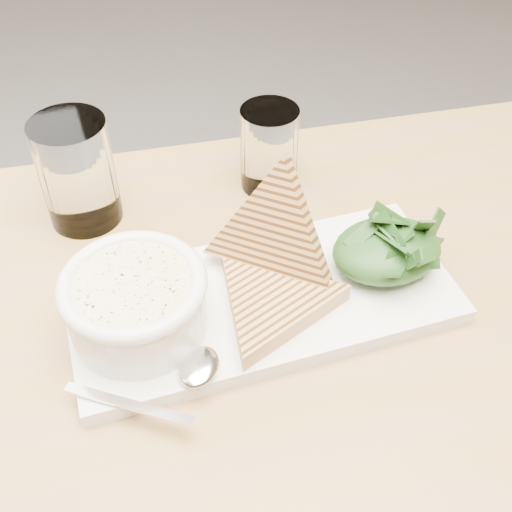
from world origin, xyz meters
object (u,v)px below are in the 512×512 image
object	(u,v)px
glass_near	(77,173)
glass_far	(269,149)
table_top	(255,384)
platter	(263,300)
soup_bowl	(137,308)

from	to	relation	value
glass_near	glass_far	world-z (taller)	glass_near
table_top	platter	distance (m)	0.08
platter	glass_near	distance (m)	0.24
table_top	platter	size ratio (longest dim) A/B	2.95
glass_near	soup_bowl	bearing A→B (deg)	-83.89
glass_far	platter	bearing A→B (deg)	-112.20
glass_near	table_top	bearing A→B (deg)	-67.94
table_top	soup_bowl	size ratio (longest dim) A/B	8.80
table_top	glass_far	distance (m)	0.28
platter	soup_bowl	xyz separation A→B (m)	(-0.12, 0.00, 0.03)
table_top	soup_bowl	world-z (taller)	soup_bowl
platter	glass_near	bearing A→B (deg)	126.02
table_top	glass_near	distance (m)	0.30
table_top	glass_far	size ratio (longest dim) A/B	10.81
soup_bowl	glass_far	bearing A→B (deg)	42.66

